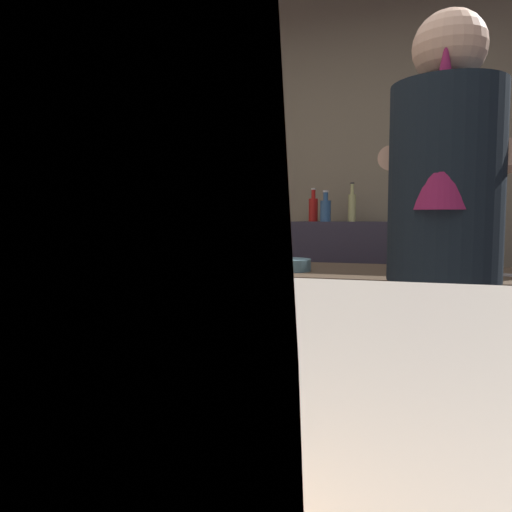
{
  "coord_description": "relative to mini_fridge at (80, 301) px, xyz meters",
  "views": [
    {
      "loc": [
        0.18,
        -1.29,
        1.12
      ],
      "look_at": [
        0.02,
        -0.75,
        1.07
      ],
      "focal_mm": 34.32,
      "sensor_mm": 36.0,
      "label": 1
    }
  ],
  "objects": [
    {
      "name": "mixing_bowl",
      "position": [
        1.81,
        -1.07,
        0.42
      ],
      "size": [
        0.18,
        0.18,
        0.05
      ],
      "primitive_type": "cylinder",
      "color": "slate",
      "rests_on": "prep_counter"
    },
    {
      "name": "bartender",
      "position": [
        2.38,
        -1.42,
        0.51
      ],
      "size": [
        0.47,
        0.54,
        1.73
      ],
      "rotation": [
        0.0,
        0.0,
        1.4
      ],
      "color": "#262430",
      "rests_on": "ground"
    },
    {
      "name": "prep_counter",
      "position": [
        2.42,
        -0.97,
        -0.05
      ],
      "size": [
        2.1,
        0.6,
        0.89
      ],
      "primitive_type": "cube",
      "color": "#483829",
      "rests_on": "ground"
    },
    {
      "name": "mini_fridge",
      "position": [
        0.0,
        0.0,
        0.0
      ],
      "size": [
        0.55,
        0.58,
        0.98
      ],
      "color": "white",
      "rests_on": "ground"
    },
    {
      "name": "wall_back",
      "position": [
        2.07,
        0.45,
        0.86
      ],
      "size": [
        5.2,
        0.1,
        2.7
      ],
      "primitive_type": "cube",
      "color": "gray",
      "rests_on": "ground"
    },
    {
      "name": "back_shelf",
      "position": [
        1.96,
        0.17,
        0.05
      ],
      "size": [
        0.77,
        0.36,
        1.08
      ],
      "primitive_type": "cube",
      "color": "#36313F",
      "rests_on": "ground"
    },
    {
      "name": "bottle_hot_sauce",
      "position": [
        1.79,
        0.1,
        0.67
      ],
      "size": [
        0.07,
        0.07,
        0.2
      ],
      "color": "#35608F",
      "rests_on": "back_shelf"
    },
    {
      "name": "bottle_vinegar",
      "position": [
        1.94,
        0.21,
        0.69
      ],
      "size": [
        0.05,
        0.05,
        0.25
      ],
      "color": "#CDCE7F",
      "rests_on": "back_shelf"
    },
    {
      "name": "pint_glass_far",
      "position": [
        2.2,
        -2.97,
        0.63
      ],
      "size": [
        0.08,
        0.08,
        0.13
      ],
      "color": "#C57A2E",
      "rests_on": "bar_counter"
    },
    {
      "name": "bottle_soy",
      "position": [
        1.69,
        0.18,
        0.67
      ],
      "size": [
        0.06,
        0.06,
        0.22
      ],
      "color": "red",
      "rests_on": "back_shelf"
    }
  ]
}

